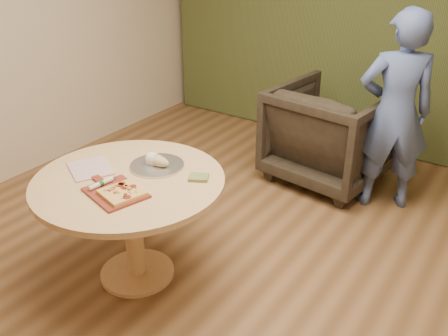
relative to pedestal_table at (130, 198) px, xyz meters
name	(u,v)px	position (x,y,z in m)	size (l,w,h in m)	color
room_shell	(204,90)	(0.53, 0.10, 0.79)	(5.04, 6.04, 2.84)	brown
curtain	(381,12)	(0.53, 3.00, 0.79)	(4.80, 0.14, 2.78)	#353E1C
pedestal_table	(130,198)	(0.00, 0.00, 0.00)	(1.21, 1.21, 0.75)	tan
pizza_paddle	(115,192)	(0.06, -0.18, 0.15)	(0.47, 0.37, 0.01)	maroon
flatbread_pizza	(122,192)	(0.13, -0.18, 0.17)	(0.27, 0.27, 0.04)	#E3AE58
cutlery_roll	(101,184)	(-0.05, -0.18, 0.17)	(0.05, 0.20, 0.03)	beige
newspaper	(91,169)	(-0.30, -0.04, 0.15)	(0.30, 0.25, 0.01)	white
serving_tray	(157,166)	(0.04, 0.23, 0.15)	(0.36, 0.36, 0.02)	silver
bread_roll	(156,160)	(0.03, 0.23, 0.18)	(0.19, 0.09, 0.09)	tan
green_packet	(199,177)	(0.37, 0.25, 0.15)	(0.12, 0.10, 0.02)	#515B29
armchair	(331,130)	(0.50, 2.06, -0.12)	(0.96, 0.89, 0.98)	black
person_standing	(395,113)	(1.08, 1.90, 0.21)	(0.60, 0.40, 1.65)	#46598F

